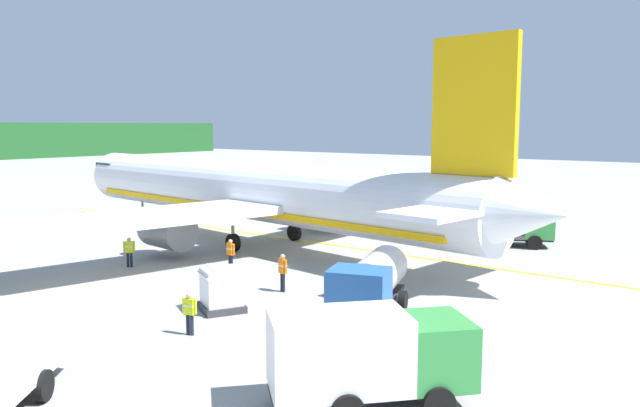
{
  "coord_description": "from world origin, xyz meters",
  "views": [
    {
      "loc": [
        -22.89,
        -8.34,
        7.76
      ],
      "look_at": [
        4.17,
        12.68,
        3.49
      ],
      "focal_mm": 35.49,
      "sensor_mm": 36.0,
      "label": 1
    }
  ],
  "objects_px": {
    "service_truck_pushback": "(371,283)",
    "crew_loader_left": "(190,310)",
    "airliner_foreground": "(255,193)",
    "crew_supervisor": "(283,269)",
    "crew_loader_right": "(129,250)",
    "service_truck_baggage": "(522,228)",
    "cargo_container_near": "(221,290)",
    "service_truck_fuel": "(369,354)",
    "crew_marshaller": "(231,252)"
  },
  "relations": [
    {
      "from": "service_truck_pushback",
      "to": "crew_loader_left",
      "type": "distance_m",
      "value": 7.31
    },
    {
      "from": "airliner_foreground",
      "to": "crew_supervisor",
      "type": "xyz_separation_m",
      "value": [
        -7.97,
        -9.33,
        -2.33
      ]
    },
    {
      "from": "service_truck_pushback",
      "to": "airliner_foreground",
      "type": "bearing_deg",
      "value": 59.52
    },
    {
      "from": "crew_loader_left",
      "to": "crew_loader_right",
      "type": "relative_size",
      "value": 0.98
    },
    {
      "from": "crew_loader_right",
      "to": "crew_loader_left",
      "type": "bearing_deg",
      "value": -115.7
    },
    {
      "from": "service_truck_baggage",
      "to": "airliner_foreground",
      "type": "bearing_deg",
      "value": 125.16
    },
    {
      "from": "service_truck_pushback",
      "to": "crew_loader_right",
      "type": "height_order",
      "value": "service_truck_pushback"
    },
    {
      "from": "cargo_container_near",
      "to": "crew_loader_left",
      "type": "relative_size",
      "value": 1.43
    },
    {
      "from": "service_truck_pushback",
      "to": "crew_loader_left",
      "type": "relative_size",
      "value": 3.97
    },
    {
      "from": "crew_supervisor",
      "to": "cargo_container_near",
      "type": "bearing_deg",
      "value": 179.82
    },
    {
      "from": "service_truck_fuel",
      "to": "crew_marshaller",
      "type": "bearing_deg",
      "value": 58.14
    },
    {
      "from": "service_truck_baggage",
      "to": "crew_loader_right",
      "type": "xyz_separation_m",
      "value": [
        -19.17,
        14.79,
        -0.22
      ]
    },
    {
      "from": "service_truck_fuel",
      "to": "crew_loader_right",
      "type": "relative_size",
      "value": 3.42
    },
    {
      "from": "crew_loader_right",
      "to": "service_truck_baggage",
      "type": "bearing_deg",
      "value": -37.64
    },
    {
      "from": "service_truck_fuel",
      "to": "crew_loader_right",
      "type": "distance_m",
      "value": 20.95
    },
    {
      "from": "crew_loader_left",
      "to": "crew_loader_right",
      "type": "distance_m",
      "value": 12.63
    },
    {
      "from": "service_truck_baggage",
      "to": "crew_supervisor",
      "type": "bearing_deg",
      "value": 165.14
    },
    {
      "from": "crew_loader_left",
      "to": "crew_supervisor",
      "type": "height_order",
      "value": "crew_supervisor"
    },
    {
      "from": "crew_loader_left",
      "to": "crew_loader_right",
      "type": "bearing_deg",
      "value": 64.3
    },
    {
      "from": "airliner_foreground",
      "to": "crew_marshaller",
      "type": "height_order",
      "value": "airliner_foreground"
    },
    {
      "from": "cargo_container_near",
      "to": "crew_loader_left",
      "type": "height_order",
      "value": "cargo_container_near"
    },
    {
      "from": "service_truck_fuel",
      "to": "cargo_container_near",
      "type": "bearing_deg",
      "value": 68.99
    },
    {
      "from": "service_truck_fuel",
      "to": "service_truck_baggage",
      "type": "height_order",
      "value": "service_truck_fuel"
    },
    {
      "from": "crew_supervisor",
      "to": "crew_marshaller",
      "type": "bearing_deg",
      "value": 72.4
    },
    {
      "from": "cargo_container_near",
      "to": "crew_marshaller",
      "type": "xyz_separation_m",
      "value": [
        5.54,
        5.13,
        0.08
      ]
    },
    {
      "from": "service_truck_baggage",
      "to": "crew_marshaller",
      "type": "relative_size",
      "value": 3.74
    },
    {
      "from": "cargo_container_near",
      "to": "crew_loader_right",
      "type": "xyz_separation_m",
      "value": [
        2.62,
        10.03,
        0.05
      ]
    },
    {
      "from": "crew_supervisor",
      "to": "airliner_foreground",
      "type": "bearing_deg",
      "value": 49.49
    },
    {
      "from": "cargo_container_near",
      "to": "crew_loader_right",
      "type": "distance_m",
      "value": 10.36
    },
    {
      "from": "service_truck_baggage",
      "to": "crew_loader_left",
      "type": "distance_m",
      "value": 24.89
    },
    {
      "from": "cargo_container_near",
      "to": "crew_loader_left",
      "type": "distance_m",
      "value": 3.16
    },
    {
      "from": "crew_marshaller",
      "to": "crew_supervisor",
      "type": "relative_size",
      "value": 0.94
    },
    {
      "from": "service_truck_baggage",
      "to": "service_truck_pushback",
      "type": "relative_size",
      "value": 0.99
    },
    {
      "from": "airliner_foreground",
      "to": "service_truck_fuel",
      "type": "relative_size",
      "value": 7.44
    },
    {
      "from": "service_truck_pushback",
      "to": "crew_loader_left",
      "type": "xyz_separation_m",
      "value": [
        -6.07,
        4.05,
        -0.46
      ]
    },
    {
      "from": "service_truck_baggage",
      "to": "crew_marshaller",
      "type": "xyz_separation_m",
      "value": [
        -16.26,
        9.89,
        -0.2
      ]
    },
    {
      "from": "service_truck_fuel",
      "to": "crew_loader_left",
      "type": "bearing_deg",
      "value": 83.66
    },
    {
      "from": "crew_loader_right",
      "to": "service_truck_fuel",
      "type": "bearing_deg",
      "value": -107.87
    },
    {
      "from": "crew_loader_right",
      "to": "service_truck_pushback",
      "type": "bearing_deg",
      "value": -87.79
    },
    {
      "from": "service_truck_fuel",
      "to": "cargo_container_near",
      "type": "xyz_separation_m",
      "value": [
        3.8,
        9.91,
        -0.6
      ]
    },
    {
      "from": "airliner_foreground",
      "to": "crew_loader_left",
      "type": "relative_size",
      "value": 26.04
    },
    {
      "from": "cargo_container_near",
      "to": "crew_marshaller",
      "type": "bearing_deg",
      "value": 42.79
    },
    {
      "from": "service_truck_fuel",
      "to": "crew_supervisor",
      "type": "relative_size",
      "value": 3.13
    },
    {
      "from": "cargo_container_near",
      "to": "crew_marshaller",
      "type": "height_order",
      "value": "cargo_container_near"
    },
    {
      "from": "service_truck_pushback",
      "to": "crew_supervisor",
      "type": "bearing_deg",
      "value": 82.71
    },
    {
      "from": "crew_loader_right",
      "to": "cargo_container_near",
      "type": "bearing_deg",
      "value": -104.66
    },
    {
      "from": "service_truck_fuel",
      "to": "crew_loader_left",
      "type": "distance_m",
      "value": 8.63
    },
    {
      "from": "crew_loader_left",
      "to": "crew_supervisor",
      "type": "distance_m",
      "value": 6.89
    },
    {
      "from": "service_truck_fuel",
      "to": "service_truck_pushback",
      "type": "distance_m",
      "value": 8.35
    },
    {
      "from": "service_truck_baggage",
      "to": "service_truck_pushback",
      "type": "xyz_separation_m",
      "value": [
        -18.58,
        -0.64,
        0.21
      ]
    }
  ]
}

